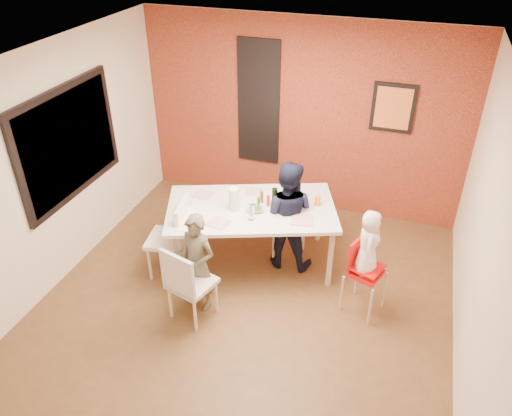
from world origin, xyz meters
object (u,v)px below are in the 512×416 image
(high_chair, at_px, (363,269))
(wine_bottle, at_px, (275,198))
(dining_table, at_px, (251,212))
(chair_near, at_px, (186,282))
(toddler, at_px, (369,243))
(chair_left, at_px, (175,234))
(paper_towel_roll, at_px, (234,199))
(chair_far, at_px, (291,221))
(child_near, at_px, (197,263))
(child_far, at_px, (287,215))

(high_chair, relative_size, wine_bottle, 3.55)
(dining_table, distance_m, chair_near, 1.21)
(dining_table, bearing_deg, wine_bottle, 19.39)
(high_chair, distance_m, toddler, 0.37)
(chair_left, distance_m, wine_bottle, 1.25)
(chair_left, distance_m, paper_towel_roll, 0.82)
(dining_table, bearing_deg, toddler, -15.24)
(chair_near, relative_size, chair_far, 1.10)
(dining_table, bearing_deg, high_chair, -14.91)
(dining_table, distance_m, paper_towel_roll, 0.29)
(dining_table, height_order, toddler, toddler)
(wine_bottle, bearing_deg, chair_left, -152.71)
(dining_table, height_order, high_chair, high_chair)
(child_near, xyz_separation_m, wine_bottle, (0.56, 1.00, 0.36))
(chair_near, height_order, paper_towel_roll, paper_towel_roll)
(paper_towel_roll, bearing_deg, toddler, -9.95)
(wine_bottle, bearing_deg, high_chair, -22.10)
(dining_table, relative_size, chair_near, 2.39)
(dining_table, bearing_deg, chair_near, -105.97)
(dining_table, xyz_separation_m, chair_near, (-0.33, -1.15, -0.23))
(high_chair, xyz_separation_m, paper_towel_roll, (-1.57, 0.27, 0.43))
(chair_far, bearing_deg, paper_towel_roll, -142.76)
(chair_near, height_order, child_far, child_far)
(child_far, height_order, wine_bottle, child_far)
(chair_far, relative_size, high_chair, 0.96)
(chair_left, xyz_separation_m, toddler, (2.22, 0.07, 0.34))
(child_near, relative_size, paper_towel_roll, 4.20)
(chair_near, relative_size, paper_towel_roll, 3.31)
(child_far, xyz_separation_m, toddler, (1.02, -0.53, 0.20))
(chair_left, distance_m, child_near, 0.67)
(chair_left, distance_m, toddler, 2.24)
(chair_far, relative_size, toddler, 1.13)
(chair_far, distance_m, chair_left, 1.46)
(child_near, distance_m, toddler, 1.82)
(chair_left, xyz_separation_m, high_chair, (2.20, 0.08, -0.03))
(toddler, bearing_deg, chair_near, 105.09)
(dining_table, xyz_separation_m, paper_towel_roll, (-0.17, -0.11, 0.21))
(dining_table, height_order, chair_far, chair_far)
(dining_table, relative_size, wine_bottle, 8.97)
(paper_towel_roll, bearing_deg, wine_bottle, 24.66)
(chair_left, height_order, wine_bottle, wine_bottle)
(chair_left, bearing_deg, child_far, 107.47)
(child_near, height_order, child_far, child_far)
(wine_bottle, bearing_deg, paper_towel_roll, -155.34)
(child_near, relative_size, wine_bottle, 4.75)
(high_chair, height_order, child_near, child_near)
(child_far, distance_m, paper_towel_roll, 0.67)
(child_far, bearing_deg, paper_towel_roll, 20.96)
(chair_far, distance_m, wine_bottle, 0.57)
(chair_far, bearing_deg, dining_table, -139.54)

